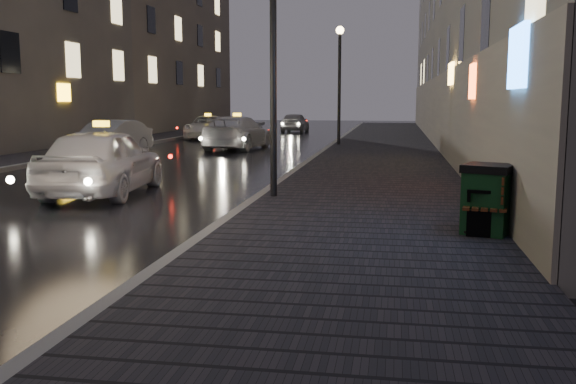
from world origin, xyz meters
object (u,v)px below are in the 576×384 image
object	(u,v)px
lamp_near	(273,36)
taxi_near	(103,161)
bench	(491,199)
trash_bin	(487,198)
lamp_far	(340,70)
car_left_mid	(110,138)
taxi_far	(208,127)
taxi_mid	(237,133)
car_far	(295,122)

from	to	relation	value
lamp_near	taxi_near	world-z (taller)	lamp_near
bench	taxi_near	distance (m)	8.86
lamp_near	trash_bin	bearing A→B (deg)	-39.47
lamp_far	car_left_mid	world-z (taller)	lamp_far
trash_bin	taxi_near	world-z (taller)	taxi_near
bench	taxi_far	distance (m)	27.14
lamp_near	lamp_far	distance (m)	16.00
taxi_mid	car_far	size ratio (longest dim) A/B	1.32
car_far	car_left_mid	bearing A→B (deg)	78.54
car_left_mid	taxi_near	bearing A→B (deg)	-58.67
taxi_near	car_far	xyz separation A→B (m)	(-0.03, 29.15, -0.14)
car_far	bench	bearing A→B (deg)	105.05
car_left_mid	taxi_far	world-z (taller)	car_left_mid
car_left_mid	lamp_far	bearing A→B (deg)	42.06
car_left_mid	taxi_mid	xyz separation A→B (m)	(4.05, 4.19, 0.03)
lamp_far	trash_bin	size ratio (longest dim) A/B	4.94
lamp_near	trash_bin	xyz separation A→B (m)	(3.95, -3.25, -2.80)
taxi_mid	car_far	distance (m)	15.32
bench	taxi_mid	world-z (taller)	taxi_mid
taxi_near	car_far	world-z (taller)	taxi_near
taxi_far	car_far	distance (m)	8.91
trash_bin	car_far	xyz separation A→B (m)	(-8.10, 32.93, -0.04)
taxi_near	bench	bearing A→B (deg)	151.83
lamp_near	trash_bin	size ratio (longest dim) A/B	4.94
taxi_near	lamp_far	bearing A→B (deg)	-110.78
bench	trash_bin	size ratio (longest dim) A/B	1.77
bench	taxi_near	size ratio (longest dim) A/B	0.41
taxi_near	taxi_far	distance (m)	21.36
trash_bin	taxi_far	bearing A→B (deg)	137.35
trash_bin	car_left_mid	world-z (taller)	car_left_mid
lamp_near	bench	world-z (taller)	lamp_near
lamp_far	taxi_mid	xyz separation A→B (m)	(-4.36, -1.64, -2.76)
lamp_near	bench	bearing A→B (deg)	-34.80
car_far	lamp_near	bearing A→B (deg)	98.82
taxi_far	taxi_near	bearing A→B (deg)	-86.23
trash_bin	taxi_mid	size ratio (longest dim) A/B	0.21
trash_bin	bench	bearing A→B (deg)	96.04
bench	car_left_mid	distance (m)	18.02
taxi_near	taxi_mid	bearing A→B (deg)	-94.88
taxi_near	car_far	size ratio (longest dim) A/B	1.21
lamp_far	taxi_far	bearing A→B (deg)	144.61
bench	car_left_mid	xyz separation A→B (m)	(-12.48, 13.00, 0.08)
bench	taxi_near	world-z (taller)	taxi_near
car_far	taxi_near	bearing A→B (deg)	90.92
car_left_mid	bench	bearing A→B (deg)	-38.83
taxi_near	taxi_mid	distance (m)	13.83
taxi_near	taxi_far	world-z (taller)	taxi_near
lamp_far	bench	size ratio (longest dim) A/B	2.79
taxi_near	taxi_far	xyz separation A→B (m)	(-3.71, 21.03, -0.14)
lamp_far	trash_bin	world-z (taller)	lamp_far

